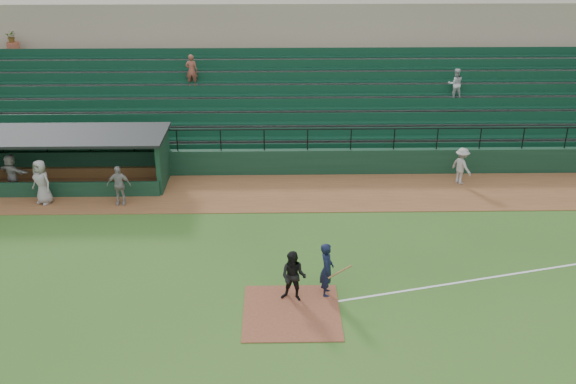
{
  "coord_description": "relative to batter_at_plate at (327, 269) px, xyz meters",
  "views": [
    {
      "loc": [
        -0.41,
        -17.39,
        11.49
      ],
      "look_at": [
        0.0,
        5.0,
        1.4
      ],
      "focal_mm": 39.61,
      "sensor_mm": 36.0,
      "label": 1
    }
  ],
  "objects": [
    {
      "name": "dugout_player_a",
      "position": [
        -8.18,
        6.95,
        -0.04
      ],
      "size": [
        1.01,
        0.43,
        1.71
      ],
      "primitive_type": "imported",
      "rotation": [
        0.0,
        0.0,
        0.01
      ],
      "color": "gray",
      "rests_on": "warning_track"
    },
    {
      "name": "batter_at_plate",
      "position": [
        0.0,
        0.0,
        0.0
      ],
      "size": [
        1.04,
        0.72,
        1.85
      ],
      "color": "black",
      "rests_on": "ground"
    },
    {
      "name": "home_plate_dirt",
      "position": [
        -1.15,
        -1.02,
        -0.91
      ],
      "size": [
        3.0,
        3.0,
        0.03
      ],
      "primitive_type": "cube",
      "color": "brown",
      "rests_on": "ground"
    },
    {
      "name": "ground",
      "position": [
        -1.15,
        -0.02,
        -0.92
      ],
      "size": [
        90.0,
        90.0,
        0.0
      ],
      "primitive_type": "plane",
      "color": "#325D1E",
      "rests_on": "ground"
    },
    {
      "name": "runner",
      "position": [
        6.71,
        8.86,
        -0.05
      ],
      "size": [
        1.08,
        1.26,
        1.69
      ],
      "primitive_type": "imported",
      "rotation": [
        0.0,
        0.0,
        2.09
      ],
      "color": "#A49E99",
      "rests_on": "warning_track"
    },
    {
      "name": "warning_track",
      "position": [
        -1.15,
        7.98,
        -0.91
      ],
      "size": [
        40.0,
        4.0,
        0.03
      ],
      "primitive_type": "cube",
      "color": "brown",
      "rests_on": "ground"
    },
    {
      "name": "foul_line",
      "position": [
        6.85,
        1.18,
        -0.92
      ],
      "size": [
        17.49,
        4.44,
        0.01
      ],
      "primitive_type": "cube",
      "rotation": [
        0.0,
        0.0,
        0.24
      ],
      "color": "white",
      "rests_on": "ground"
    },
    {
      "name": "umpire",
      "position": [
        -1.07,
        -0.32,
        -0.06
      ],
      "size": [
        0.99,
        0.86,
        1.72
      ],
      "primitive_type": "imported",
      "rotation": [
        0.0,
        0.0,
        -0.29
      ],
      "color": "black",
      "rests_on": "ground"
    },
    {
      "name": "stadium_structure",
      "position": [
        -1.15,
        16.44,
        1.38
      ],
      "size": [
        38.0,
        13.08,
        6.4
      ],
      "color": "#10321F",
      "rests_on": "ground"
    },
    {
      "name": "dugout",
      "position": [
        -10.9,
        9.54,
        0.41
      ],
      "size": [
        8.9,
        3.2,
        2.42
      ],
      "color": "#10321F",
      "rests_on": "ground"
    },
    {
      "name": "dugout_player_c",
      "position": [
        -13.17,
        8.44,
        -0.05
      ],
      "size": [
        1.62,
        1.14,
        1.69
      ],
      "primitive_type": "imported",
      "rotation": [
        0.0,
        0.0,
        2.68
      ],
      "color": "#A19D97",
      "rests_on": "warning_track"
    },
    {
      "name": "dugout_player_b",
      "position": [
        -11.4,
        7.1,
        0.07
      ],
      "size": [
        1.12,
        0.99,
        1.92
      ],
      "primitive_type": "imported",
      "rotation": [
        0.0,
        0.0,
        -0.51
      ],
      "color": "gray",
      "rests_on": "warning_track"
    }
  ]
}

